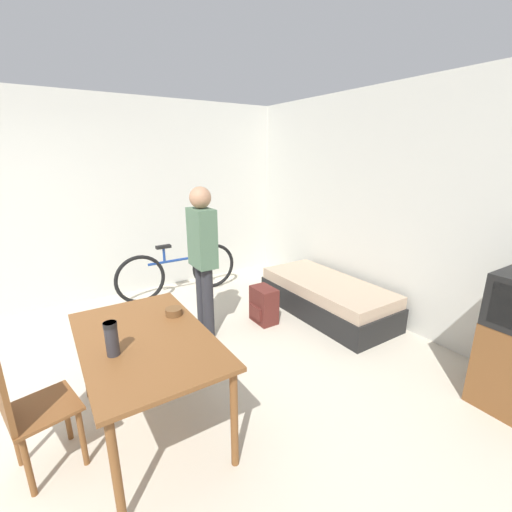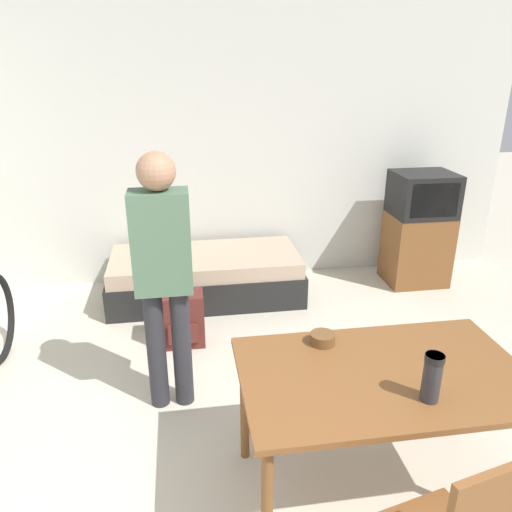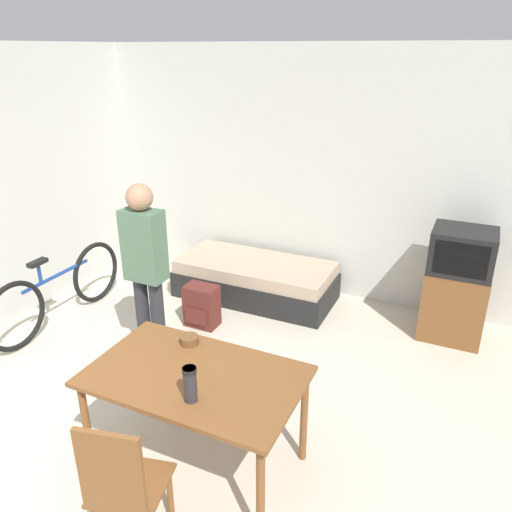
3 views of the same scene
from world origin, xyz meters
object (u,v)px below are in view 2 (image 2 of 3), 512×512
(daybed, at_px, (206,276))
(person_standing, at_px, (163,268))
(dining_table, at_px, (382,386))
(backpack, at_px, (183,319))
(mate_bowl, at_px, (323,339))
(thermos_flask, at_px, (432,375))
(tv, at_px, (419,229))

(daybed, relative_size, person_standing, 1.07)
(dining_table, height_order, backpack, dining_table)
(daybed, height_order, dining_table, dining_table)
(daybed, relative_size, backpack, 4.04)
(dining_table, xyz_separation_m, mate_bowl, (-0.22, 0.29, 0.11))
(thermos_flask, bearing_deg, daybed, 107.22)
(daybed, xyz_separation_m, person_standing, (-0.31, -1.52, 0.75))
(dining_table, bearing_deg, thermos_flask, -63.38)
(thermos_flask, distance_m, mate_bowl, 0.61)
(tv, relative_size, backpack, 2.55)
(tv, xyz_separation_m, person_standing, (-2.41, -1.56, 0.40))
(thermos_flask, bearing_deg, mate_bowl, 122.84)
(daybed, relative_size, thermos_flask, 7.90)
(tv, height_order, thermos_flask, tv)
(tv, distance_m, thermos_flask, 2.99)
(mate_bowl, distance_m, backpack, 1.62)
(dining_table, relative_size, backpack, 3.10)
(person_standing, relative_size, mate_bowl, 12.69)
(daybed, height_order, tv, tv)
(daybed, bearing_deg, person_standing, -101.70)
(tv, bearing_deg, person_standing, -146.98)
(person_standing, distance_m, backpack, 1.04)
(dining_table, xyz_separation_m, person_standing, (-1.02, 0.90, 0.29))
(daybed, relative_size, dining_table, 1.30)
(person_standing, bearing_deg, dining_table, -41.45)
(mate_bowl, bearing_deg, thermos_flask, -57.16)
(person_standing, bearing_deg, backpack, 83.09)
(daybed, xyz_separation_m, tv, (2.09, 0.04, 0.34))
(daybed, bearing_deg, tv, 1.18)
(dining_table, bearing_deg, person_standing, 138.55)
(dining_table, relative_size, person_standing, 0.82)
(tv, relative_size, thermos_flask, 4.98)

